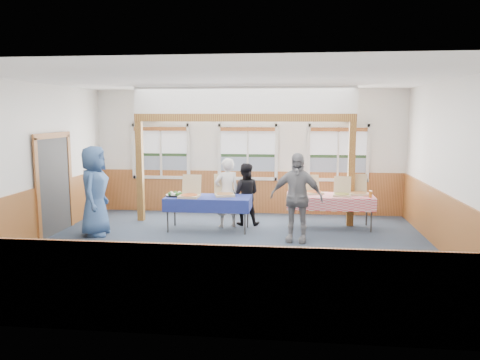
% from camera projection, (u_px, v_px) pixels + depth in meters
% --- Properties ---
extents(floor, '(8.00, 8.00, 0.00)m').
position_uv_depth(floor, '(230.00, 250.00, 8.90)').
color(floor, '#273240').
rests_on(floor, ground).
extents(ceiling, '(8.00, 8.00, 0.00)m').
position_uv_depth(ceiling, '(230.00, 79.00, 8.45)').
color(ceiling, white).
rests_on(ceiling, wall_back).
extents(wall_back, '(8.00, 0.00, 8.00)m').
position_uv_depth(wall_back, '(248.00, 152.00, 12.12)').
color(wall_back, silver).
rests_on(wall_back, floor).
extents(wall_front, '(8.00, 0.00, 8.00)m').
position_uv_depth(wall_front, '(189.00, 201.00, 5.23)').
color(wall_front, silver).
rests_on(wall_front, floor).
extents(wall_left, '(0.00, 8.00, 8.00)m').
position_uv_depth(wall_left, '(27.00, 164.00, 9.11)').
color(wall_left, silver).
rests_on(wall_left, floor).
extents(wall_right, '(0.00, 8.00, 8.00)m').
position_uv_depth(wall_right, '(455.00, 170.00, 8.24)').
color(wall_right, silver).
rests_on(wall_right, floor).
extents(wainscot_back, '(7.98, 0.05, 1.10)m').
position_uv_depth(wainscot_back, '(248.00, 192.00, 12.24)').
color(wainscot_back, brown).
rests_on(wainscot_back, floor).
extents(wainscot_front, '(7.98, 0.05, 1.10)m').
position_uv_depth(wainscot_front, '(191.00, 290.00, 5.40)').
color(wainscot_front, brown).
rests_on(wainscot_front, floor).
extents(wainscot_left, '(0.05, 6.98, 1.10)m').
position_uv_depth(wainscot_left, '(32.00, 217.00, 9.26)').
color(wainscot_left, brown).
rests_on(wainscot_left, floor).
extents(wainscot_right, '(0.05, 6.98, 1.10)m').
position_uv_depth(wainscot_right, '(450.00, 228.00, 8.39)').
color(wainscot_right, brown).
rests_on(wainscot_right, floor).
extents(cased_opening, '(0.06, 1.30, 2.10)m').
position_uv_depth(cased_opening, '(54.00, 185.00, 10.07)').
color(cased_opening, '#323232').
rests_on(cased_opening, wall_left).
extents(window_left, '(1.56, 0.10, 1.46)m').
position_uv_depth(window_left, '(161.00, 148.00, 12.32)').
color(window_left, silver).
rests_on(window_left, wall_back).
extents(window_mid, '(1.56, 0.10, 1.46)m').
position_uv_depth(window_mid, '(248.00, 149.00, 12.07)').
color(window_mid, silver).
rests_on(window_mid, wall_back).
extents(window_right, '(1.56, 0.10, 1.46)m').
position_uv_depth(window_right, '(338.00, 150.00, 11.82)').
color(window_right, silver).
rests_on(window_right, wall_back).
extents(post_left, '(0.15, 0.15, 2.40)m').
position_uv_depth(post_left, '(140.00, 171.00, 11.27)').
color(post_left, '#602E15').
rests_on(post_left, floor).
extents(post_right, '(0.15, 0.15, 2.40)m').
position_uv_depth(post_right, '(351.00, 174.00, 10.72)').
color(post_right, '#602E15').
rests_on(post_right, floor).
extents(cross_beam, '(5.15, 0.18, 0.18)m').
position_uv_depth(cross_beam, '(243.00, 118.00, 10.82)').
color(cross_beam, '#602E15').
rests_on(cross_beam, post_left).
extents(table_left, '(2.04, 1.45, 0.76)m').
position_uv_depth(table_left, '(208.00, 199.00, 10.37)').
color(table_left, '#323232').
rests_on(table_left, floor).
extents(table_right, '(1.96, 0.91, 0.76)m').
position_uv_depth(table_right, '(330.00, 197.00, 10.58)').
color(table_right, '#323232').
rests_on(table_right, floor).
extents(pizza_box_a, '(0.44, 0.53, 0.47)m').
position_uv_depth(pizza_box_a, '(190.00, 194.00, 10.30)').
color(pizza_box_a, '#C7B384').
rests_on(pizza_box_a, table_left).
extents(pizza_box_b, '(0.54, 0.61, 0.46)m').
position_uv_depth(pizza_box_b, '(224.00, 193.00, 10.48)').
color(pizza_box_b, '#C7B384').
rests_on(pizza_box_b, table_left).
extents(pizza_box_c, '(0.40, 0.48, 0.40)m').
position_uv_depth(pizza_box_c, '(297.00, 192.00, 10.54)').
color(pizza_box_c, '#C7B384').
rests_on(pizza_box_c, table_right).
extents(pizza_box_d, '(0.48, 0.53, 0.40)m').
position_uv_depth(pizza_box_d, '(314.00, 191.00, 10.79)').
color(pizza_box_d, '#C7B384').
rests_on(pizza_box_d, table_right).
extents(pizza_box_e, '(0.43, 0.51, 0.41)m').
position_uv_depth(pizza_box_e, '(342.00, 193.00, 10.45)').
color(pizza_box_e, '#C7B384').
rests_on(pizza_box_e, table_right).
extents(pizza_box_f, '(0.42, 0.51, 0.44)m').
position_uv_depth(pizza_box_f, '(359.00, 192.00, 10.63)').
color(pizza_box_f, '#C7B384').
rests_on(pizza_box_f, table_right).
extents(veggie_tray, '(0.42, 0.42, 0.10)m').
position_uv_depth(veggie_tray, '(175.00, 194.00, 10.44)').
color(veggie_tray, black).
rests_on(veggie_tray, table_left).
extents(drink_glass, '(0.07, 0.07, 0.15)m').
position_uv_depth(drink_glass, '(370.00, 194.00, 10.22)').
color(drink_glass, '#9F5B1A').
rests_on(drink_glass, table_right).
extents(woman_white, '(0.68, 0.59, 1.59)m').
position_uv_depth(woman_white, '(227.00, 193.00, 10.66)').
color(woman_white, silver).
rests_on(woman_white, floor).
extents(woman_black, '(0.71, 0.56, 1.45)m').
position_uv_depth(woman_black, '(245.00, 194.00, 10.89)').
color(woman_black, black).
rests_on(woman_black, floor).
extents(man_blue, '(0.71, 1.00, 1.91)m').
position_uv_depth(man_blue, '(94.00, 191.00, 9.90)').
color(man_blue, '#335281').
rests_on(man_blue, floor).
extents(person_grey, '(1.12, 0.61, 1.81)m').
position_uv_depth(person_grey, '(296.00, 198.00, 9.41)').
color(person_grey, slate).
rests_on(person_grey, floor).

